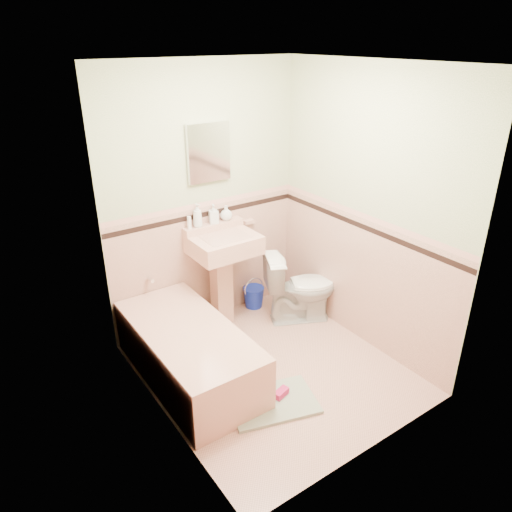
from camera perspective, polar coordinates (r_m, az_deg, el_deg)
floor at (r=4.32m, az=1.94°, el=-13.30°), size 2.20×2.20×0.00m
ceiling at (r=3.40m, az=2.59°, el=22.02°), size 2.20×2.20×0.00m
wall_back at (r=4.55m, az=-6.15°, el=6.58°), size 2.50×0.00×2.50m
wall_front at (r=2.97m, az=15.09°, el=-4.65°), size 2.50×0.00×2.50m
wall_left at (r=3.23m, az=-12.15°, el=-1.77°), size 0.00×2.50×2.50m
wall_right at (r=4.32m, az=12.96°, el=5.05°), size 0.00×2.50×2.50m
wainscot_back at (r=4.78m, az=-5.73°, el=-0.87°), size 2.00×0.00×2.00m
wainscot_front at (r=3.33m, az=13.66°, el=-14.35°), size 2.00×0.00×2.00m
wainscot_left at (r=3.57m, az=-11.02°, el=-11.09°), size 0.00×2.20×2.20m
wainscot_right at (r=4.56m, az=12.08°, el=-2.67°), size 0.00×2.20×2.20m
accent_back at (r=4.58m, az=-5.97°, el=4.97°), size 2.00×0.00×2.00m
accent_front at (r=3.04m, az=14.56°, el=-6.65°), size 2.00×0.00×2.00m
accent_left at (r=3.30m, az=-11.66°, el=-3.71°), size 0.00×2.20×2.20m
accent_right at (r=4.35m, az=12.63°, el=3.40°), size 0.00×2.20×2.20m
cap_back at (r=4.54m, az=-6.02°, el=6.16°), size 2.00×0.00×2.00m
cap_front at (r=2.99m, az=14.77°, el=-5.02°), size 2.00×0.00×2.00m
cap_left at (r=3.25m, az=-11.81°, el=-2.16°), size 0.00×2.20×2.20m
cap_right at (r=4.31m, az=12.76°, el=4.64°), size 0.00×2.20×2.20m
bathtub at (r=4.15m, az=-7.97°, el=-11.49°), size 0.70×1.50×0.45m
tub_faucet at (r=4.50m, az=-12.50°, el=-2.67°), size 0.04×0.12×0.04m
sink at (r=4.68m, az=-3.76°, el=-3.01°), size 0.61×0.50×0.97m
sink_faucet at (r=4.59m, az=-4.83°, el=2.82°), size 0.02×0.02×0.10m
medicine_cabinet at (r=4.43m, az=-5.65°, el=12.14°), size 0.42×0.04×0.53m
soap_dish at (r=4.85m, az=-0.89°, el=4.12°), size 0.11×0.06×0.04m
soap_bottle_left at (r=4.48m, az=-6.98°, el=4.81°), size 0.10×0.10×0.22m
soap_bottle_mid at (r=4.57m, az=-5.08°, el=5.02°), size 0.10×0.11×0.19m
soap_bottle_right at (r=4.64m, az=-3.57°, el=5.14°), size 0.11×0.11×0.15m
tube at (r=4.47m, az=-7.93°, el=3.96°), size 0.04×0.04×0.12m
toilet at (r=4.84m, az=5.30°, el=-3.72°), size 0.81×0.66×0.72m
bucket at (r=5.15m, az=-0.27°, el=-4.89°), size 0.27×0.27×0.22m
bath_mat at (r=3.98m, az=1.97°, el=-16.99°), size 0.78×0.63×0.03m
shoe at (r=4.00m, az=3.01°, el=-15.93°), size 0.15×0.10×0.05m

